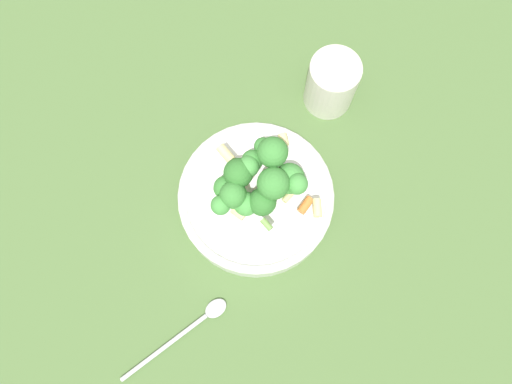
% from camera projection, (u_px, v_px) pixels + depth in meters
% --- Properties ---
extents(ground_plane, '(3.00, 3.00, 0.00)m').
position_uv_depth(ground_plane, '(256.00, 203.00, 0.83)').
color(ground_plane, '#4C6B38').
extents(bowl, '(0.25, 0.25, 0.05)m').
position_uv_depth(bowl, '(256.00, 198.00, 0.80)').
color(bowl, white).
rests_on(bowl, ground_plane).
extents(pasta_salad, '(0.16, 0.16, 0.10)m').
position_uv_depth(pasta_salad, '(258.00, 181.00, 0.73)').
color(pasta_salad, '#8CB766').
rests_on(pasta_salad, bowl).
extents(cup, '(0.08, 0.08, 0.11)m').
position_uv_depth(cup, '(332.00, 83.00, 0.82)').
color(cup, silver).
rests_on(cup, ground_plane).
extents(spoon, '(0.19, 0.06, 0.01)m').
position_uv_depth(spoon, '(193.00, 326.00, 0.77)').
color(spoon, silver).
rests_on(spoon, ground_plane).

